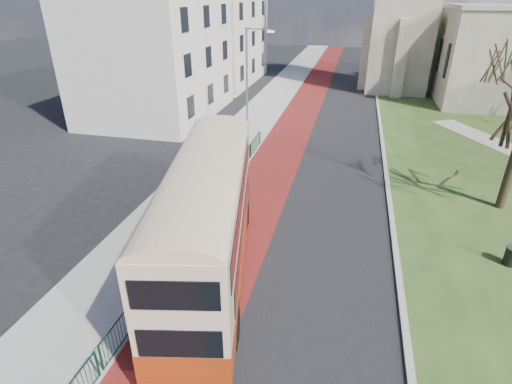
% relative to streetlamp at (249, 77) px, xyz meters
% --- Properties ---
extents(ground, '(160.00, 160.00, 0.00)m').
position_rel_streetlamp_xyz_m(ground, '(4.35, -18.00, -4.59)').
color(ground, black).
rests_on(ground, ground).
extents(road_carriageway, '(9.00, 120.00, 0.01)m').
position_rel_streetlamp_xyz_m(road_carriageway, '(5.85, 2.00, -4.59)').
color(road_carriageway, black).
rests_on(road_carriageway, ground).
extents(bus_lane, '(3.40, 120.00, 0.01)m').
position_rel_streetlamp_xyz_m(bus_lane, '(3.15, 2.00, -4.59)').
color(bus_lane, '#591414').
rests_on(bus_lane, ground).
extents(pavement_west, '(4.00, 120.00, 0.12)m').
position_rel_streetlamp_xyz_m(pavement_west, '(-0.65, 2.00, -4.53)').
color(pavement_west, gray).
rests_on(pavement_west, ground).
extents(kerb_west, '(0.25, 120.00, 0.13)m').
position_rel_streetlamp_xyz_m(kerb_west, '(1.35, 2.00, -4.53)').
color(kerb_west, '#999993').
rests_on(kerb_west, ground).
extents(kerb_east, '(0.25, 80.00, 0.13)m').
position_rel_streetlamp_xyz_m(kerb_east, '(10.45, 4.00, -4.53)').
color(kerb_east, '#999993').
rests_on(kerb_east, ground).
extents(pedestrian_railing, '(0.07, 24.00, 1.12)m').
position_rel_streetlamp_xyz_m(pedestrian_railing, '(1.40, -14.00, -4.04)').
color(pedestrian_railing, '#0C3620').
rests_on(pedestrian_railing, ground).
extents(street_block_near, '(10.30, 14.30, 13.00)m').
position_rel_streetlamp_xyz_m(street_block_near, '(-9.65, 4.00, 1.92)').
color(street_block_near, silver).
rests_on(street_block_near, ground).
extents(street_block_far, '(10.30, 16.30, 11.50)m').
position_rel_streetlamp_xyz_m(street_block_far, '(-9.65, 20.00, 1.17)').
color(street_block_far, beige).
rests_on(street_block_far, ground).
extents(streetlamp, '(2.13, 0.18, 8.00)m').
position_rel_streetlamp_xyz_m(streetlamp, '(0.00, 0.00, 0.00)').
color(streetlamp, gray).
rests_on(streetlamp, pavement_west).
extents(bus, '(5.03, 11.83, 4.82)m').
position_rel_streetlamp_xyz_m(bus, '(2.94, -17.55, -1.84)').
color(bus, '#932D0D').
rests_on(bus, ground).
extents(litter_bin, '(0.66, 0.66, 0.89)m').
position_rel_streetlamp_xyz_m(litter_bin, '(15.03, -14.18, -4.11)').
color(litter_bin, black).
rests_on(litter_bin, grass_green).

